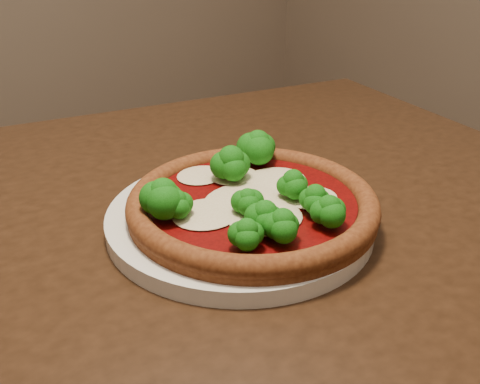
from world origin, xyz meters
TOP-DOWN VIEW (x-y plane):
  - dining_table at (-0.05, -0.01)m, footprint 1.26×1.11m
  - plate at (0.02, -0.03)m, footprint 0.29×0.29m
  - pizza at (0.02, -0.04)m, footprint 0.27×0.27m

SIDE VIEW (x-z plane):
  - dining_table at x=-0.05m, z-range 0.28..1.03m
  - plate at x=0.02m, z-range 0.75..0.77m
  - pizza at x=0.02m, z-range 0.75..0.82m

